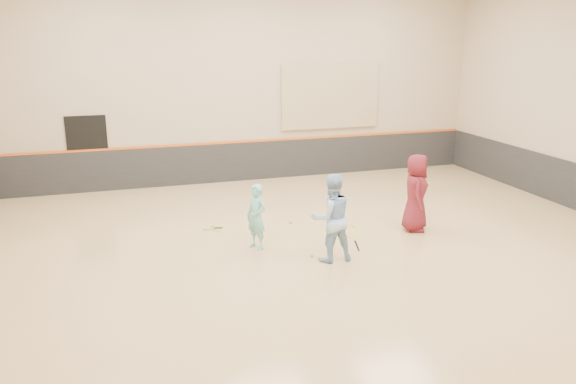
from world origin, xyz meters
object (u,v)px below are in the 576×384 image
object	(u,v)px
instructor	(331,218)
spare_racket	(209,225)
young_man	(416,193)
girl	(256,217)

from	to	relation	value
instructor	spare_racket	distance (m)	3.38
young_man	spare_racket	bearing A→B (deg)	96.13
young_man	girl	bearing A→B (deg)	114.73
instructor	spare_racket	world-z (taller)	instructor
instructor	young_man	distance (m)	2.74
instructor	young_man	world-z (taller)	young_man
instructor	spare_racket	xyz separation A→B (m)	(-2.02, 2.59, -0.81)
girl	instructor	bearing A→B (deg)	20.11
young_man	instructor	bearing A→B (deg)	138.11
girl	instructor	world-z (taller)	instructor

